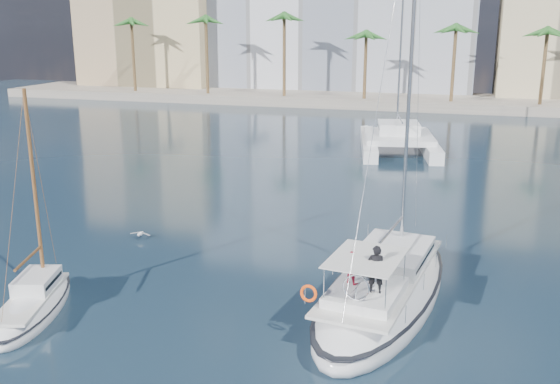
% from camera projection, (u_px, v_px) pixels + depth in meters
% --- Properties ---
extents(ground, '(160.00, 160.00, 0.00)m').
position_uv_depth(ground, '(280.00, 259.00, 30.19)').
color(ground, black).
rests_on(ground, ground).
extents(quay, '(120.00, 14.00, 1.20)m').
position_uv_depth(quay, '(405.00, 101.00, 86.48)').
color(quay, gray).
rests_on(quay, ground).
extents(building_modern, '(42.00, 16.00, 28.00)m').
position_uv_depth(building_modern, '(339.00, 3.00, 97.36)').
color(building_modern, silver).
rests_on(building_modern, ground).
extents(building_tan_left, '(22.00, 14.00, 22.00)m').
position_uv_depth(building_tan_left, '(155.00, 23.00, 102.67)').
color(building_tan_left, tan).
rests_on(building_tan_left, ground).
extents(palm_left, '(3.60, 3.60, 12.30)m').
position_uv_depth(palm_left, '(166.00, 28.00, 89.56)').
color(palm_left, brown).
rests_on(palm_left, ground).
extents(palm_centre, '(3.60, 3.60, 12.30)m').
position_uv_depth(palm_centre, '(405.00, 29.00, 80.24)').
color(palm_centre, brown).
rests_on(palm_centre, ground).
extents(main_sloop, '(5.74, 13.24, 19.02)m').
position_uv_depth(main_sloop, '(384.00, 291.00, 25.17)').
color(main_sloop, white).
rests_on(main_sloop, ground).
extents(small_sloop, '(3.74, 6.69, 9.18)m').
position_uv_depth(small_sloop, '(34.00, 305.00, 24.36)').
color(small_sloop, white).
rests_on(small_sloop, ground).
extents(catamaran, '(8.63, 13.78, 18.60)m').
position_uv_depth(catamaran, '(398.00, 137.00, 55.63)').
color(catamaran, white).
rests_on(catamaran, ground).
extents(seagull, '(1.14, 0.49, 0.21)m').
position_uv_depth(seagull, '(140.00, 234.00, 32.83)').
color(seagull, silver).
rests_on(seagull, ground).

